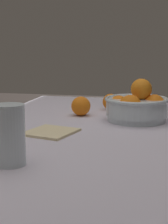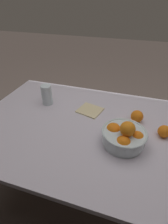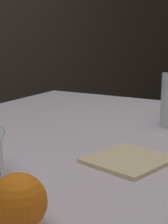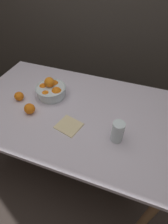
{
  "view_description": "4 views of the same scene",
  "coord_description": "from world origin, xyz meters",
  "px_view_note": "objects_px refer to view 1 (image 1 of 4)",
  "views": [
    {
      "loc": [
        1.17,
        0.2,
        1.02
      ],
      "look_at": [
        0.11,
        -0.05,
        0.82
      ],
      "focal_mm": 60.0,
      "sensor_mm": 36.0,
      "label": 1
    },
    {
      "loc": [
        -0.19,
        0.79,
        1.42
      ],
      "look_at": [
        0.08,
        -0.05,
        0.8
      ],
      "focal_mm": 28.0,
      "sensor_mm": 36.0,
      "label": 2
    },
    {
      "loc": [
        -0.59,
        -0.43,
        1.0
      ],
      "look_at": [
        0.09,
        -0.05,
        0.83
      ],
      "focal_mm": 60.0,
      "sensor_mm": 36.0,
      "label": 3
    },
    {
      "loc": [
        0.42,
        -0.84,
        1.63
      ],
      "look_at": [
        0.14,
        -0.05,
        0.79
      ],
      "focal_mm": 28.0,
      "sensor_mm": 36.0,
      "label": 4
    }
  ],
  "objects_px": {
    "juice_glass": "(10,137)",
    "orange_loose_near_bowl": "(81,106)",
    "orange_loose_front": "(111,102)",
    "fruit_bowl": "(137,106)"
  },
  "relations": [
    {
      "from": "fruit_bowl",
      "to": "juice_glass",
      "type": "height_order",
      "value": "fruit_bowl"
    },
    {
      "from": "fruit_bowl",
      "to": "orange_loose_front",
      "type": "distance_m",
      "value": 0.25
    },
    {
      "from": "juice_glass",
      "to": "orange_loose_near_bowl",
      "type": "xyz_separation_m",
      "value": [
        -0.63,
        0.02,
        -0.03
      ]
    },
    {
      "from": "orange_loose_near_bowl",
      "to": "juice_glass",
      "type": "bearing_deg",
      "value": -1.97
    },
    {
      "from": "fruit_bowl",
      "to": "orange_loose_near_bowl",
      "type": "xyz_separation_m",
      "value": [
        -0.05,
        -0.22,
        -0.02
      ]
    },
    {
      "from": "juice_glass",
      "to": "orange_loose_near_bowl",
      "type": "distance_m",
      "value": 0.63
    },
    {
      "from": "orange_loose_near_bowl",
      "to": "orange_loose_front",
      "type": "xyz_separation_m",
      "value": [
        -0.15,
        0.09,
        -0.0
      ]
    },
    {
      "from": "orange_loose_front",
      "to": "orange_loose_near_bowl",
      "type": "bearing_deg",
      "value": -31.6
    },
    {
      "from": "juice_glass",
      "to": "orange_loose_front",
      "type": "bearing_deg",
      "value": 171.54
    },
    {
      "from": "juice_glass",
      "to": "orange_loose_front",
      "type": "xyz_separation_m",
      "value": [
        -0.78,
        0.12,
        -0.03
      ]
    }
  ]
}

